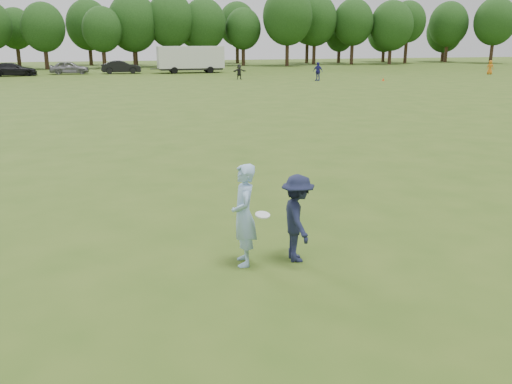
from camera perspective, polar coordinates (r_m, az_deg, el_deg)
ground at (r=10.24m, az=1.24°, el=-7.62°), size 200.00×200.00×0.00m
thrower at (r=9.94m, az=-1.28°, el=-2.45°), size 0.55×0.75×1.91m
defender at (r=10.18m, az=4.38°, el=-2.78°), size 0.74×1.14×1.67m
player_far_b at (r=55.99m, az=6.52°, el=12.50°), size 1.01×1.13×1.83m
player_far_c at (r=71.11m, az=23.43°, el=11.95°), size 0.92×0.95×1.64m
player_far_d at (r=57.53m, az=-1.78°, el=12.54°), size 1.47×0.60×1.55m
car_d at (r=68.28m, az=-24.22°, el=11.68°), size 5.28×2.62×1.48m
car_e at (r=69.67m, az=-19.05°, el=12.27°), size 4.60×2.07×1.54m
car_f at (r=69.08m, az=-14.01°, el=12.64°), size 4.72×1.77×1.54m
field_cone at (r=56.82m, az=13.25°, el=11.46°), size 0.28×0.28×0.30m
disc_in_play at (r=9.73m, az=0.70°, el=-2.42°), size 0.31×0.30×0.09m
cargo_trailer at (r=68.99m, az=-6.90°, el=13.81°), size 9.00×2.75×3.20m
treeline at (r=86.07m, az=-12.92°, el=16.91°), size 130.35×18.39×11.74m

